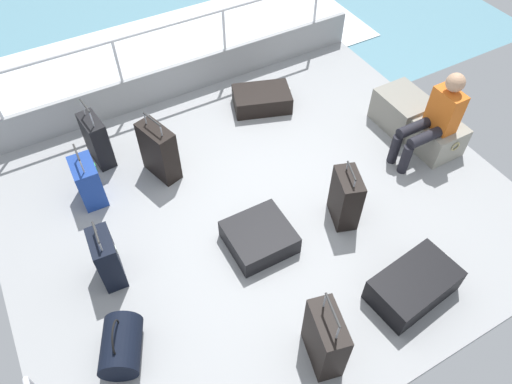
{
  "coord_description": "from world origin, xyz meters",
  "views": [
    {
      "loc": [
        2.76,
        -1.61,
        3.96
      ],
      "look_at": [
        -0.0,
        -0.06,
        0.25
      ],
      "focal_mm": 33.46,
      "sensor_mm": 36.0,
      "label": 1
    }
  ],
  "objects_px": {
    "cargo_crate_1": "(437,137)",
    "suitcase_7": "(414,285)",
    "suitcase_2": "(346,198)",
    "suitcase_4": "(107,258)",
    "suitcase_6": "(325,339)",
    "cargo_crate_0": "(402,110)",
    "suitcase_1": "(262,99)",
    "passenger_seated": "(434,118)",
    "suitcase_0": "(97,140)",
    "suitcase_3": "(259,237)",
    "suitcase_5": "(159,151)",
    "duffel_bag": "(121,346)",
    "suitcase_8": "(88,182)"
  },
  "relations": [
    {
      "from": "suitcase_4",
      "to": "duffel_bag",
      "type": "height_order",
      "value": "suitcase_4"
    },
    {
      "from": "suitcase_8",
      "to": "suitcase_4",
      "type": "bearing_deg",
      "value": -6.69
    },
    {
      "from": "suitcase_4",
      "to": "suitcase_7",
      "type": "height_order",
      "value": "suitcase_4"
    },
    {
      "from": "suitcase_1",
      "to": "suitcase_5",
      "type": "bearing_deg",
      "value": -73.54
    },
    {
      "from": "suitcase_8",
      "to": "cargo_crate_1",
      "type": "bearing_deg",
      "value": 71.71
    },
    {
      "from": "suitcase_3",
      "to": "cargo_crate_1",
      "type": "bearing_deg",
      "value": 93.89
    },
    {
      "from": "suitcase_7",
      "to": "suitcase_5",
      "type": "bearing_deg",
      "value": -150.97
    },
    {
      "from": "cargo_crate_1",
      "to": "suitcase_7",
      "type": "bearing_deg",
      "value": -48.63
    },
    {
      "from": "suitcase_4",
      "to": "suitcase_7",
      "type": "distance_m",
      "value": 2.78
    },
    {
      "from": "suitcase_5",
      "to": "cargo_crate_1",
      "type": "bearing_deg",
      "value": 67.4
    },
    {
      "from": "suitcase_3",
      "to": "suitcase_7",
      "type": "xyz_separation_m",
      "value": [
        1.16,
        0.94,
        0.03
      ]
    },
    {
      "from": "suitcase_1",
      "to": "suitcase_8",
      "type": "relative_size",
      "value": 1.18
    },
    {
      "from": "suitcase_3",
      "to": "suitcase_6",
      "type": "bearing_deg",
      "value": -4.68
    },
    {
      "from": "suitcase_6",
      "to": "suitcase_7",
      "type": "height_order",
      "value": "suitcase_6"
    },
    {
      "from": "suitcase_0",
      "to": "suitcase_4",
      "type": "xyz_separation_m",
      "value": [
        1.55,
        -0.38,
        -0.01
      ]
    },
    {
      "from": "passenger_seated",
      "to": "suitcase_7",
      "type": "distance_m",
      "value": 1.92
    },
    {
      "from": "suitcase_4",
      "to": "cargo_crate_0",
      "type": "bearing_deg",
      "value": 95.38
    },
    {
      "from": "cargo_crate_1",
      "to": "suitcase_2",
      "type": "relative_size",
      "value": 0.76
    },
    {
      "from": "suitcase_6",
      "to": "suitcase_8",
      "type": "xyz_separation_m",
      "value": [
        -2.63,
        -1.16,
        -0.06
      ]
    },
    {
      "from": "cargo_crate_0",
      "to": "suitcase_2",
      "type": "relative_size",
      "value": 0.92
    },
    {
      "from": "cargo_crate_1",
      "to": "suitcase_3",
      "type": "bearing_deg",
      "value": -86.11
    },
    {
      "from": "suitcase_4",
      "to": "passenger_seated",
      "type": "bearing_deg",
      "value": 86.93
    },
    {
      "from": "suitcase_0",
      "to": "suitcase_6",
      "type": "xyz_separation_m",
      "value": [
        3.15,
        0.9,
        0.02
      ]
    },
    {
      "from": "cargo_crate_0",
      "to": "suitcase_3",
      "type": "height_order",
      "value": "cargo_crate_0"
    },
    {
      "from": "cargo_crate_1",
      "to": "suitcase_5",
      "type": "bearing_deg",
      "value": -112.6
    },
    {
      "from": "suitcase_4",
      "to": "suitcase_6",
      "type": "bearing_deg",
      "value": 38.62
    },
    {
      "from": "suitcase_4",
      "to": "suitcase_2",
      "type": "bearing_deg",
      "value": 77.94
    },
    {
      "from": "suitcase_0",
      "to": "suitcase_4",
      "type": "height_order",
      "value": "suitcase_0"
    },
    {
      "from": "suitcase_2",
      "to": "suitcase_4",
      "type": "relative_size",
      "value": 1.02
    },
    {
      "from": "suitcase_3",
      "to": "suitcase_4",
      "type": "height_order",
      "value": "suitcase_4"
    },
    {
      "from": "cargo_crate_1",
      "to": "suitcase_2",
      "type": "distance_m",
      "value": 1.57
    },
    {
      "from": "cargo_crate_1",
      "to": "suitcase_6",
      "type": "relative_size",
      "value": 0.65
    },
    {
      "from": "cargo_crate_0",
      "to": "suitcase_7",
      "type": "height_order",
      "value": "cargo_crate_0"
    },
    {
      "from": "passenger_seated",
      "to": "suitcase_5",
      "type": "height_order",
      "value": "passenger_seated"
    },
    {
      "from": "duffel_bag",
      "to": "suitcase_5",
      "type": "bearing_deg",
      "value": 149.16
    },
    {
      "from": "suitcase_5",
      "to": "suitcase_1",
      "type": "bearing_deg",
      "value": 106.46
    },
    {
      "from": "suitcase_4",
      "to": "duffel_bag",
      "type": "bearing_deg",
      "value": -11.75
    },
    {
      "from": "passenger_seated",
      "to": "suitcase_1",
      "type": "relative_size",
      "value": 1.31
    },
    {
      "from": "cargo_crate_1",
      "to": "suitcase_3",
      "type": "distance_m",
      "value": 2.46
    },
    {
      "from": "suitcase_5",
      "to": "suitcase_6",
      "type": "xyz_separation_m",
      "value": [
        2.62,
        0.36,
        -0.01
      ]
    },
    {
      "from": "suitcase_0",
      "to": "suitcase_5",
      "type": "bearing_deg",
      "value": 45.17
    },
    {
      "from": "passenger_seated",
      "to": "suitcase_2",
      "type": "relative_size",
      "value": 1.51
    },
    {
      "from": "cargo_crate_0",
      "to": "suitcase_1",
      "type": "bearing_deg",
      "value": -130.39
    },
    {
      "from": "cargo_crate_0",
      "to": "suitcase_1",
      "type": "distance_m",
      "value": 1.73
    },
    {
      "from": "suitcase_8",
      "to": "duffel_bag",
      "type": "xyz_separation_m",
      "value": [
        1.82,
        -0.28,
        -0.09
      ]
    },
    {
      "from": "passenger_seated",
      "to": "suitcase_4",
      "type": "height_order",
      "value": "passenger_seated"
    },
    {
      "from": "suitcase_6",
      "to": "cargo_crate_1",
      "type": "bearing_deg",
      "value": 118.85
    },
    {
      "from": "cargo_crate_0",
      "to": "suitcase_2",
      "type": "bearing_deg",
      "value": -60.21
    },
    {
      "from": "suitcase_3",
      "to": "duffel_bag",
      "type": "height_order",
      "value": "duffel_bag"
    },
    {
      "from": "suitcase_0",
      "to": "suitcase_7",
      "type": "xyz_separation_m",
      "value": [
        3.07,
        1.94,
        -0.16
      ]
    }
  ]
}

